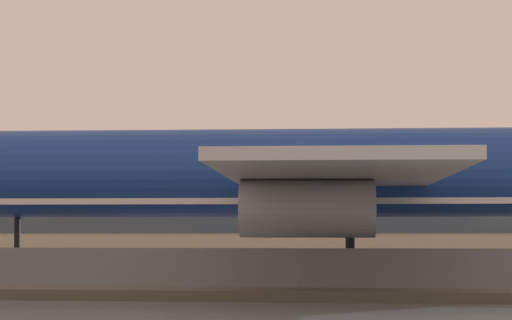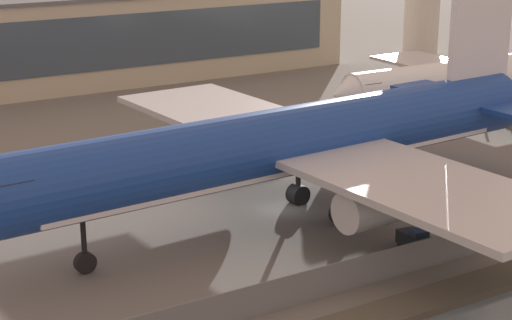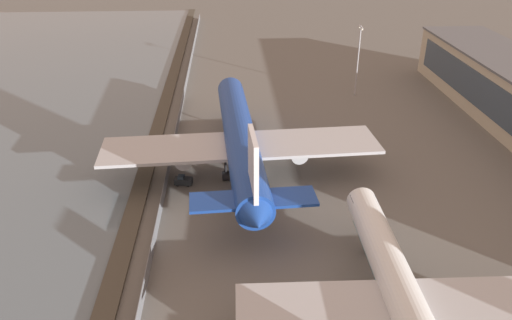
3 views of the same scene
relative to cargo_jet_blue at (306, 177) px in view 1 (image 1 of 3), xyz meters
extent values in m
plane|color=#66635E|center=(0.56, 2.53, -6.77)|extent=(500.00, 500.00, 0.00)
cube|color=#474238|center=(0.56, -17.97, -6.52)|extent=(320.00, 3.00, 0.50)
cube|color=slate|center=(0.56, -13.47, -5.60)|extent=(280.00, 0.08, 2.34)
cylinder|color=slate|center=(0.56, -13.47, -5.60)|extent=(0.10, 0.10, 2.34)
cylinder|color=#193D93|center=(-0.82, -0.05, 0.25)|extent=(52.21, 8.60, 5.73)
cube|color=silver|center=(-0.82, -0.05, -1.33)|extent=(44.36, 7.02, 1.03)
cube|color=#B7BABF|center=(2.46, -12.35, -0.47)|extent=(12.80, 25.54, 0.57)
cube|color=#B7BABF|center=(1.08, 12.55, -0.47)|extent=(12.80, 25.54, 0.57)
cylinder|color=#B7BABF|center=(0.80, -10.45, -2.33)|extent=(7.44, 3.55, 3.15)
cylinder|color=#B7BABF|center=(-0.36, 10.47, -2.33)|extent=(7.44, 3.55, 3.15)
cylinder|color=black|center=(-18.98, -1.05, -4.29)|extent=(0.40, 0.40, 3.35)
cylinder|color=black|center=(-18.98, -1.05, -5.97)|extent=(1.64, 0.72, 1.60)
cylinder|color=black|center=(2.98, -2.85, -4.29)|extent=(0.46, 0.46, 3.35)
cylinder|color=black|center=(2.98, -2.85, -5.97)|extent=(1.91, 1.39, 1.84)
cylinder|color=black|center=(2.64, 3.16, -4.29)|extent=(0.46, 0.46, 3.35)
cylinder|color=black|center=(2.64, 3.16, -5.97)|extent=(1.91, 1.39, 1.84)
cube|color=#1E2328|center=(4.29, -10.47, -6.02)|extent=(2.07, 3.41, 1.11)
cube|color=#283847|center=(4.23, -10.87, -5.22)|extent=(1.44, 1.30, 0.50)
cylinder|color=black|center=(4.81, -11.56, -6.42)|extent=(0.32, 0.73, 0.70)
cylinder|color=black|center=(3.47, -11.35, -6.42)|extent=(0.32, 0.73, 0.70)
cylinder|color=black|center=(5.11, -9.60, -6.42)|extent=(0.32, 0.73, 0.70)
cylinder|color=black|center=(3.77, -9.39, -6.42)|extent=(0.32, 0.73, 0.70)
cube|color=#BCB299|center=(-6.85, 64.09, -0.46)|extent=(107.55, 17.24, 12.63)
cube|color=#3D4C5B|center=(-6.85, 55.39, 0.18)|extent=(98.95, 0.16, 7.58)
cube|color=#5B5E63|center=(-6.85, 64.09, 6.11)|extent=(108.15, 17.84, 0.50)
camera|label=1|loc=(4.55, -64.40, -3.66)|focal=70.00mm
camera|label=2|loc=(-38.52, -56.17, 19.28)|focal=60.00mm
camera|label=3|loc=(82.89, -1.94, 38.68)|focal=35.00mm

